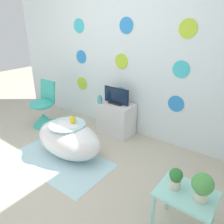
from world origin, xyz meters
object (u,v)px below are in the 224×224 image
(potted_plant_left, at_px, (176,178))
(potted_plant_right, at_px, (202,186))
(vase, at_px, (100,100))
(bathtub, at_px, (69,139))
(tv, at_px, (116,97))
(chair, at_px, (43,111))

(potted_plant_left, bearing_deg, potted_plant_right, -1.99)
(vase, relative_size, potted_plant_left, 0.74)
(bathtub, height_order, vase, vase)
(tv, relative_size, vase, 3.27)
(bathtub, distance_m, chair, 1.10)
(tv, bearing_deg, bathtub, -99.10)
(tv, height_order, potted_plant_left, tv)
(tv, distance_m, vase, 0.26)
(chair, xyz_separation_m, tv, (1.18, 0.52, 0.37))
(chair, relative_size, tv, 1.74)
(bathtub, xyz_separation_m, potted_plant_right, (1.77, -0.25, 0.32))
(chair, height_order, vase, chair)
(chair, distance_m, tv, 1.34)
(bathtub, distance_m, potted_plant_right, 1.82)
(bathtub, xyz_separation_m, chair, (-1.04, 0.37, 0.02))
(tv, relative_size, potted_plant_right, 1.89)
(vase, xyz_separation_m, potted_plant_left, (1.64, -1.00, -0.04))
(bathtub, relative_size, potted_plant_left, 5.43)
(chair, height_order, potted_plant_right, chair)
(bathtub, xyz_separation_m, tv, (0.14, 0.89, 0.38))
(chair, distance_m, vase, 1.08)
(bathtub, relative_size, potted_plant_right, 4.27)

